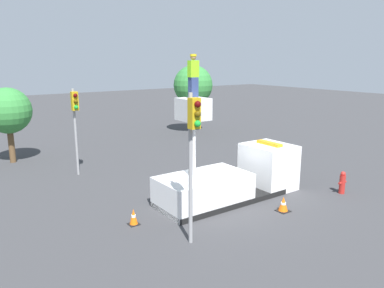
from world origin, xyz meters
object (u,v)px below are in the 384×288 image
object	(u,v)px
traffic_cone_rear	(134,217)
tree_left_bg	(8,111)
fire_hydrant	(342,183)
traffic_light_pole	(193,140)
tree_right_bg	(193,85)
bucket_truck	(231,178)
worker	(193,76)
traffic_cone_curbside	(283,204)
traffic_light_across	(75,115)

from	to	relation	value
traffic_cone_rear	tree_left_bg	xyz separation A→B (m)	(-2.07, 12.60, 2.92)
fire_hydrant	tree_left_bg	distance (m)	19.46
traffic_light_pole	tree_left_bg	distance (m)	15.52
tree_left_bg	tree_right_bg	bearing A→B (deg)	5.42
fire_hydrant	traffic_cone_rear	size ratio (longest dim) A/B	1.69
bucket_truck	tree_left_bg	bearing A→B (deg)	119.57
tree_left_bg	worker	bearing A→B (deg)	-68.49
traffic_light_pole	fire_hydrant	world-z (taller)	traffic_light_pole
worker	traffic_cone_rear	bearing A→B (deg)	-179.10
traffic_cone_curbside	tree_right_bg	world-z (taller)	tree_right_bg
worker	traffic_light_across	xyz separation A→B (m)	(-2.46, 7.50, -2.24)
traffic_light_pole	traffic_cone_rear	distance (m)	4.41
traffic_light_across	traffic_cone_curbside	world-z (taller)	traffic_light_across
traffic_cone_rear	tree_right_bg	world-z (taller)	tree_right_bg
fire_hydrant	worker	bearing A→B (deg)	158.80
traffic_cone_rear	tree_left_bg	bearing A→B (deg)	99.31
traffic_light_pole	fire_hydrant	bearing A→B (deg)	-0.03
fire_hydrant	tree_left_bg	bearing A→B (deg)	127.85
worker	traffic_cone_curbside	xyz separation A→B (m)	(2.89, -2.52, -5.34)
fire_hydrant	tree_left_bg	world-z (taller)	tree_left_bg
traffic_cone_rear	traffic_light_pole	bearing A→B (deg)	-69.52
traffic_light_pole	worker	bearing A→B (deg)	54.42
bucket_truck	tree_right_bg	bearing A→B (deg)	60.94
traffic_cone_curbside	tree_left_bg	world-z (taller)	tree_left_bg
fire_hydrant	tree_right_bg	distance (m)	17.29
bucket_truck	traffic_cone_curbside	xyz separation A→B (m)	(0.72, -2.52, -0.62)
worker	fire_hydrant	bearing A→B (deg)	-21.20
traffic_light_pole	traffic_light_across	world-z (taller)	traffic_light_pole
bucket_truck	tree_right_bg	xyz separation A→B (m)	(7.76, 13.96, 3.20)
fire_hydrant	traffic_cone_rear	bearing A→B (deg)	164.96
traffic_cone_rear	traffic_cone_curbside	world-z (taller)	traffic_cone_rear
bucket_truck	traffic_light_across	world-z (taller)	traffic_light_across
traffic_cone_curbside	tree_right_bg	xyz separation A→B (m)	(7.04, 16.48, 3.83)
bucket_truck	fire_hydrant	size ratio (longest dim) A/B	6.48
traffic_light_across	tree_left_bg	bearing A→B (deg)	116.23
worker	traffic_cone_rear	distance (m)	6.06
worker	traffic_cone_curbside	bearing A→B (deg)	-41.06
traffic_light_across	traffic_cone_curbside	xyz separation A→B (m)	(5.35, -10.02, -3.09)
tree_left_bg	traffic_cone_rear	bearing A→B (deg)	-80.69
fire_hydrant	traffic_cone_rear	world-z (taller)	fire_hydrant
fire_hydrant	traffic_cone_curbside	size ratio (longest dim) A/B	1.70
traffic_cone_rear	tree_right_bg	distance (m)	19.37
traffic_light_pole	fire_hydrant	xyz separation A→B (m)	(8.78, -0.01, -3.18)
traffic_cone_curbside	tree_left_bg	distance (m)	17.24
tree_left_bg	traffic_cone_curbside	bearing A→B (deg)	-62.51
worker	traffic_light_across	world-z (taller)	worker
traffic_cone_curbside	tree_left_bg	xyz separation A→B (m)	(-7.84, 15.07, 2.93)
traffic_cone_rear	bucket_truck	bearing A→B (deg)	0.51
bucket_truck	traffic_light_across	size ratio (longest dim) A/B	1.48
traffic_light_across	fire_hydrant	size ratio (longest dim) A/B	4.37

